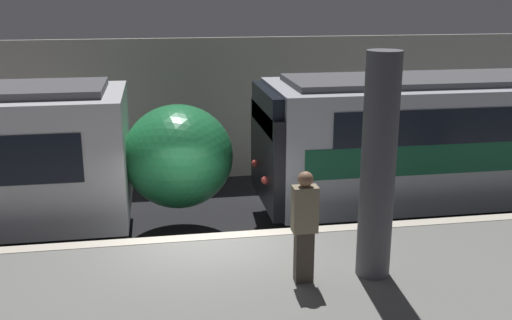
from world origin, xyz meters
The scene contains 4 objects.
ground_plane centered at (0.00, 0.00, 0.00)m, with size 120.00×120.00×0.00m, color black.
station_rear_barrier centered at (0.00, 6.85, 2.06)m, with size 50.00×0.15×4.12m.
support_pillar_near centered at (2.48, -2.04, 2.83)m, with size 0.53×0.53×3.52m.
person_waiting centered at (1.33, -2.10, 2.01)m, with size 0.38×0.24×1.77m.
Camera 1 is at (-0.80, -10.29, 5.43)m, focal length 42.00 mm.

